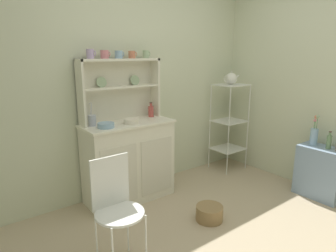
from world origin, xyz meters
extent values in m
plane|color=tan|center=(0.00, 0.00, 0.00)|extent=(3.84, 3.84, 0.00)
cube|color=beige|center=(0.00, 1.62, 1.25)|extent=(3.84, 0.05, 2.50)
cube|color=silver|center=(-0.29, 1.37, 0.44)|extent=(0.94, 0.42, 0.87)
cube|color=beige|center=(-0.51, 1.16, 0.39)|extent=(0.40, 0.01, 0.61)
cube|color=beige|center=(-0.06, 1.16, 0.39)|extent=(0.40, 0.01, 0.61)
cube|color=white|center=(-0.29, 1.37, 0.86)|extent=(0.97, 0.45, 0.02)
cube|color=silver|center=(-0.29, 1.57, 1.20)|extent=(0.91, 0.02, 0.66)
cube|color=silver|center=(-0.73, 1.49, 1.20)|extent=(0.02, 0.18, 0.66)
cube|color=silver|center=(0.15, 1.49, 1.20)|extent=(0.02, 0.18, 0.66)
cube|color=silver|center=(-0.29, 1.49, 1.24)|extent=(0.87, 0.16, 0.02)
cube|color=silver|center=(-0.29, 1.49, 1.52)|extent=(0.91, 0.18, 0.02)
cylinder|color=#9EB78E|center=(-0.49, 1.53, 1.30)|extent=(0.11, 0.03, 0.11)
cylinder|color=#9EB78E|center=(-0.09, 1.53, 1.30)|extent=(0.11, 0.03, 0.11)
cylinder|color=silver|center=(1.08, 1.15, 0.59)|extent=(0.01, 0.01, 1.18)
cylinder|color=silver|center=(1.47, 1.15, 0.59)|extent=(0.01, 0.01, 1.18)
cylinder|color=silver|center=(1.08, 1.49, 0.59)|extent=(0.01, 0.01, 1.18)
cylinder|color=silver|center=(1.47, 1.49, 0.59)|extent=(0.01, 0.01, 1.18)
cube|color=silver|center=(1.27, 1.32, 1.18)|extent=(0.41, 0.36, 0.01)
cube|color=silver|center=(1.27, 1.32, 0.68)|extent=(0.41, 0.36, 0.01)
cube|color=silver|center=(1.27, 1.32, 0.29)|extent=(0.41, 0.36, 0.01)
cube|color=#849EBC|center=(1.44, 0.11, 0.29)|extent=(0.28, 0.48, 0.58)
cylinder|color=white|center=(-0.76, 0.31, 0.23)|extent=(0.01, 0.01, 0.45)
cylinder|color=white|center=(-1.03, 0.58, 0.23)|extent=(0.01, 0.01, 0.45)
cylinder|color=white|center=(-0.76, 0.58, 0.23)|extent=(0.01, 0.01, 0.45)
cylinder|color=white|center=(-0.90, 0.44, 0.45)|extent=(0.36, 0.36, 0.02)
cube|color=white|center=(-0.90, 0.58, 0.65)|extent=(0.31, 0.02, 0.40)
cylinder|color=#93754C|center=(0.10, 0.50, 0.07)|extent=(0.26, 0.26, 0.15)
cylinder|color=#B79ECC|center=(-0.60, 1.49, 1.58)|extent=(0.07, 0.07, 0.09)
torus|color=#B79ECC|center=(-0.56, 1.49, 1.58)|extent=(0.01, 0.05, 0.05)
cylinder|color=#D17A84|center=(-0.45, 1.49, 1.57)|extent=(0.08, 0.08, 0.08)
torus|color=#D17A84|center=(-0.40, 1.49, 1.58)|extent=(0.01, 0.05, 0.05)
cylinder|color=#8EB2D1|center=(-0.29, 1.49, 1.57)|extent=(0.08, 0.08, 0.08)
torus|color=#8EB2D1|center=(-0.24, 1.49, 1.58)|extent=(0.01, 0.05, 0.05)
cylinder|color=#C67556|center=(-0.14, 1.49, 1.57)|extent=(0.07, 0.07, 0.08)
torus|color=#C67556|center=(-0.09, 1.49, 1.58)|extent=(0.01, 0.05, 0.05)
cylinder|color=#9EB78E|center=(0.04, 1.49, 1.57)|extent=(0.07, 0.07, 0.08)
torus|color=#9EB78E|center=(0.08, 1.49, 1.58)|extent=(0.01, 0.05, 0.05)
cylinder|color=#8EB2D1|center=(-0.57, 1.29, 0.90)|extent=(0.16, 0.16, 0.05)
cylinder|color=silver|center=(-0.29, 1.29, 0.90)|extent=(0.16, 0.16, 0.05)
cylinder|color=#B74C47|center=(0.07, 1.45, 0.94)|extent=(0.06, 0.06, 0.12)
cylinder|color=#B74C47|center=(0.07, 1.45, 1.01)|extent=(0.03, 0.03, 0.04)
cylinder|color=#4C382D|center=(0.07, 1.45, 1.04)|extent=(0.03, 0.03, 0.01)
cylinder|color=#B2B7C6|center=(-0.64, 1.45, 0.93)|extent=(0.08, 0.08, 0.11)
cylinder|color=silver|center=(-0.64, 1.47, 1.01)|extent=(0.02, 0.01, 0.18)
ellipsoid|color=silver|center=(-0.64, 1.47, 1.10)|extent=(0.02, 0.01, 0.01)
cylinder|color=silver|center=(-0.65, 1.47, 1.01)|extent=(0.04, 0.01, 0.17)
ellipsoid|color=silver|center=(-0.65, 1.47, 1.10)|extent=(0.02, 0.01, 0.01)
sphere|color=white|center=(1.27, 1.32, 1.26)|extent=(0.15, 0.15, 0.15)
sphere|color=silver|center=(1.27, 1.32, 1.35)|extent=(0.02, 0.02, 0.02)
cylinder|color=white|center=(1.38, 1.32, 1.27)|extent=(0.09, 0.02, 0.07)
torus|color=white|center=(1.18, 1.32, 1.26)|extent=(0.01, 0.10, 0.10)
cylinder|color=#8EB2D1|center=(1.44, 0.23, 0.67)|extent=(0.08, 0.08, 0.19)
cylinder|color=#4C844C|center=(1.45, 0.23, 0.82)|extent=(0.00, 0.01, 0.15)
sphere|color=#C67556|center=(1.45, 0.23, 0.90)|extent=(0.04, 0.04, 0.04)
cylinder|color=#4C844C|center=(1.45, 0.24, 0.80)|extent=(0.00, 0.01, 0.11)
sphere|color=#D17A84|center=(1.45, 0.24, 0.86)|extent=(0.03, 0.03, 0.03)
cylinder|color=#4C844C|center=(1.45, 0.21, 0.83)|extent=(0.00, 0.01, 0.16)
sphere|color=#9EB78E|center=(1.45, 0.21, 0.91)|extent=(0.04, 0.04, 0.04)
cylinder|color=#6B8C60|center=(1.44, 0.06, 0.65)|extent=(0.05, 0.05, 0.15)
cylinder|color=#6B8C60|center=(1.44, 0.06, 0.75)|extent=(0.02, 0.02, 0.04)
cylinder|color=#4C382D|center=(1.44, 0.06, 0.77)|extent=(0.03, 0.03, 0.01)
camera|label=1|loc=(-1.79, -1.31, 1.58)|focal=31.54mm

